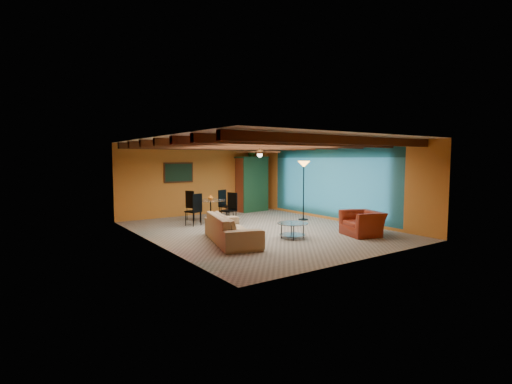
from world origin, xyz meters
TOP-DOWN VIEW (x-y plane):
  - room at (0.00, 0.11)m, footprint 6.52×8.01m
  - sofa at (-1.53, -0.92)m, footprint 1.59×2.62m
  - armchair at (1.95, -2.26)m, footprint 1.18×1.27m
  - coffee_table at (0.07, -1.44)m, footprint 0.98×0.98m
  - dining_table at (-0.53, 2.15)m, footprint 2.58×2.58m
  - armoire at (2.20, 3.70)m, footprint 1.29×0.71m
  - floor_lamp at (2.40, 0.73)m, footprint 0.54×0.54m
  - ceiling_fan at (0.00, 0.00)m, footprint 1.50×1.50m
  - painting at (-0.90, 3.96)m, footprint 1.05×0.03m
  - potted_plant at (2.20, 3.70)m, footprint 0.53×0.48m
  - vase at (-0.53, 2.15)m, footprint 0.20×0.20m

SIDE VIEW (x-z plane):
  - coffee_table at x=0.07m, z-range 0.00..0.43m
  - armchair at x=1.95m, z-range 0.00..0.69m
  - sofa at x=-1.53m, z-range 0.00..0.72m
  - dining_table at x=-0.53m, z-range 0.00..1.06m
  - floor_lamp at x=2.40m, z-range 0.00..2.09m
  - armoire at x=2.20m, z-range 0.00..2.18m
  - vase at x=-0.53m, z-range 1.06..1.25m
  - painting at x=-0.90m, z-range 1.32..1.97m
  - ceiling_fan at x=0.00m, z-range 2.14..2.58m
  - room at x=0.00m, z-range 1.01..3.72m
  - potted_plant at x=2.20m, z-range 2.18..2.69m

